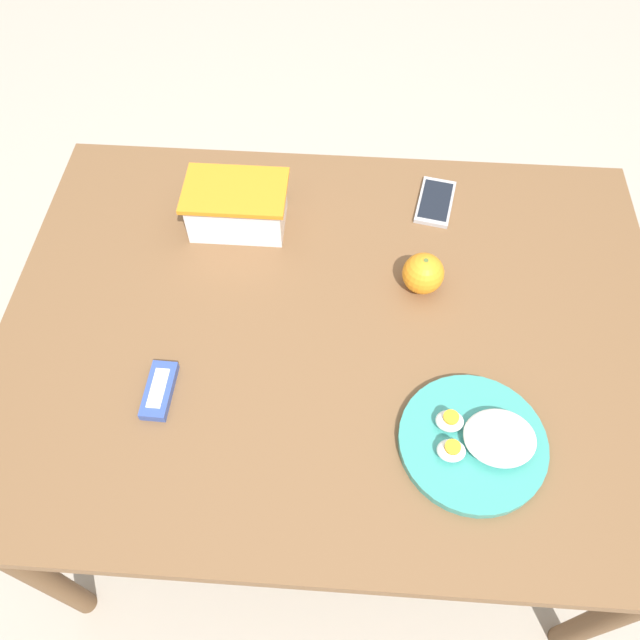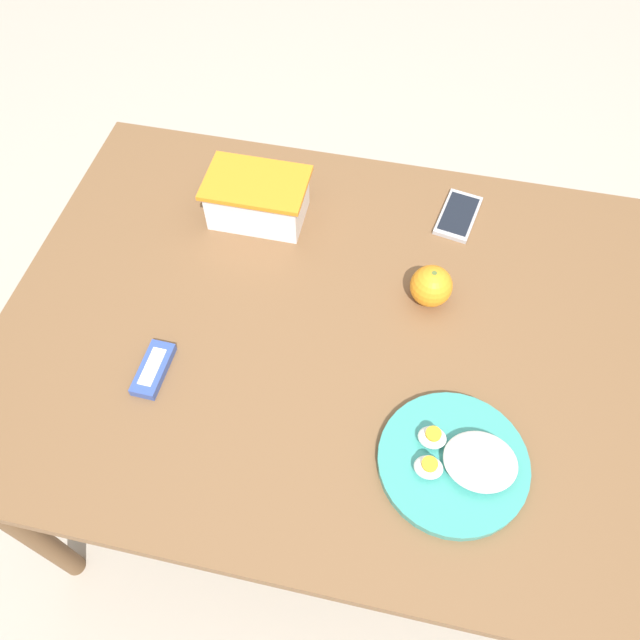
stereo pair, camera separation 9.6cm
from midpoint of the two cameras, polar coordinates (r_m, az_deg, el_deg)
ground_plane at (r=1.84m, az=2.41°, el=-12.83°), size 10.00×10.00×0.00m
table at (r=1.26m, az=3.43°, el=-2.39°), size 1.29×0.96×0.71m
food_container at (r=1.35m, az=-3.67°, el=10.68°), size 0.21×0.14×0.10m
orange_fruit at (r=1.23m, az=12.33°, el=2.93°), size 0.08×0.08×0.08m
rice_plate at (r=1.10m, az=15.07°, el=-12.55°), size 0.25×0.25×0.05m
candy_bar at (r=1.17m, az=-12.76°, el=-4.56°), size 0.05×0.11×0.02m
cell_phone at (r=1.42m, az=14.45°, el=9.15°), size 0.10×0.15×0.01m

